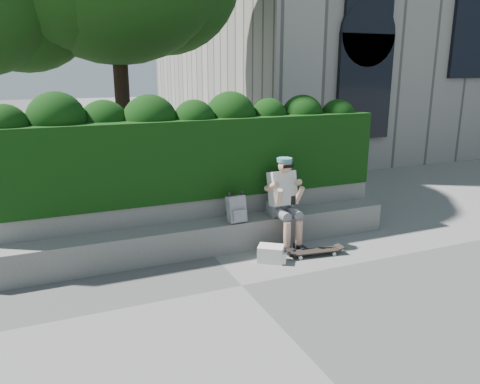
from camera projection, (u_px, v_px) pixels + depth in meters
name	position (u px, v px, depth m)	size (l,w,h in m)	color
ground	(242.00, 286.00, 5.97)	(80.00, 80.00, 0.00)	slate
bench_ledge	(209.00, 237.00, 7.02)	(6.00, 0.45, 0.45)	gray
planter_wall	(199.00, 219.00, 7.40)	(6.00, 0.50, 0.75)	gray
hedge	(193.00, 156.00, 7.35)	(6.00, 1.00, 1.20)	black
person	(284.00, 198.00, 7.16)	(0.40, 0.76, 1.38)	slate
skateboard	(315.00, 251.00, 6.90)	(0.79, 0.29, 0.08)	black
backpack_plaid	(236.00, 209.00, 6.97)	(0.27, 0.14, 0.40)	#B4B5B9
backpack_ground	(271.00, 254.00, 6.69)	(0.36, 0.25, 0.23)	beige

